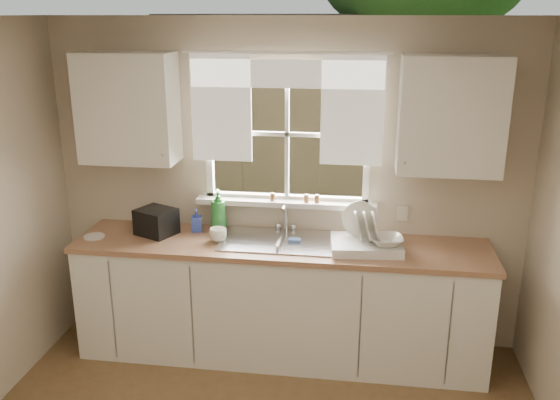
# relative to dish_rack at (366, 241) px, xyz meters

# --- Properties ---
(room_walls) EXTENTS (3.62, 4.02, 2.50)m
(room_walls) POSITION_rel_dish_rack_xyz_m (-0.61, -1.72, 0.27)
(room_walls) COLOR beige
(room_walls) RESTS_ON ground
(ceiling) EXTENTS (3.60, 4.00, 0.02)m
(ceiling) POSITION_rel_dish_rack_xyz_m (-0.61, -1.65, 1.53)
(ceiling) COLOR silver
(ceiling) RESTS_ON room_walls
(window) EXTENTS (1.38, 0.16, 1.06)m
(window) POSITION_rel_dish_rack_xyz_m (-0.61, 0.35, 0.51)
(window) COLOR white
(window) RESTS_ON room_walls
(curtains) EXTENTS (1.50, 0.03, 0.81)m
(curtains) POSITION_rel_dish_rack_xyz_m (-0.61, 0.30, 0.96)
(curtains) COLOR white
(curtains) RESTS_ON room_walls
(base_cabinets) EXTENTS (3.00, 0.62, 0.87)m
(base_cabinets) POSITION_rel_dish_rack_xyz_m (-0.61, 0.03, -0.54)
(base_cabinets) COLOR white
(base_cabinets) RESTS_ON ground
(countertop) EXTENTS (3.04, 0.65, 0.04)m
(countertop) POSITION_rel_dish_rack_xyz_m (-0.61, 0.03, -0.08)
(countertop) COLOR #9F704F
(countertop) RESTS_ON base_cabinets
(upper_cabinet_left) EXTENTS (0.70, 0.33, 0.80)m
(upper_cabinet_left) POSITION_rel_dish_rack_xyz_m (-1.76, 0.17, 0.88)
(upper_cabinet_left) COLOR white
(upper_cabinet_left) RESTS_ON room_walls
(upper_cabinet_right) EXTENTS (0.70, 0.33, 0.80)m
(upper_cabinet_right) POSITION_rel_dish_rack_xyz_m (0.54, 0.17, 0.88)
(upper_cabinet_right) COLOR white
(upper_cabinet_right) RESTS_ON room_walls
(wall_outlet) EXTENTS (0.08, 0.01, 0.12)m
(wall_outlet) POSITION_rel_dish_rack_xyz_m (0.27, 0.33, 0.11)
(wall_outlet) COLOR beige
(wall_outlet) RESTS_ON room_walls
(sill_jars) EXTENTS (0.38, 0.04, 0.06)m
(sill_jars) POSITION_rel_dish_rack_xyz_m (-0.51, 0.29, 0.21)
(sill_jars) COLOR brown
(sill_jars) RESTS_ON window
(sink) EXTENTS (0.88, 0.52, 0.40)m
(sink) POSITION_rel_dish_rack_xyz_m (-0.61, 0.06, -0.13)
(sink) COLOR #B7B7BC
(sink) RESTS_ON countertop
(dish_rack) EXTENTS (0.52, 0.41, 0.31)m
(dish_rack) POSITION_rel_dish_rack_xyz_m (0.00, 0.00, 0.00)
(dish_rack) COLOR white
(dish_rack) RESTS_ON countertop
(bowl) EXTENTS (0.27, 0.27, 0.06)m
(bowl) POSITION_rel_dish_rack_xyz_m (0.14, -0.05, 0.03)
(bowl) COLOR silver
(bowl) RESTS_ON dish_rack
(soap_bottle_a) EXTENTS (0.16, 0.16, 0.33)m
(soap_bottle_a) POSITION_rel_dish_rack_xyz_m (-1.12, 0.22, 0.10)
(soap_bottle_a) COLOR #2C8937
(soap_bottle_a) RESTS_ON countertop
(soap_bottle_b) EXTENTS (0.10, 0.10, 0.17)m
(soap_bottle_b) POSITION_rel_dish_rack_xyz_m (-1.29, 0.18, 0.03)
(soap_bottle_b) COLOR blue
(soap_bottle_b) RESTS_ON countertop
(soap_bottle_c) EXTENTS (0.13, 0.13, 0.16)m
(soap_bottle_c) POSITION_rel_dish_rack_xyz_m (-1.52, 0.19, 0.02)
(soap_bottle_c) COLOR beige
(soap_bottle_c) RESTS_ON countertop
(saucer) EXTENTS (0.16, 0.16, 0.01)m
(saucer) POSITION_rel_dish_rack_xyz_m (-2.01, -0.06, -0.06)
(saucer) COLOR white
(saucer) RESTS_ON countertop
(cup) EXTENTS (0.16, 0.16, 0.10)m
(cup) POSITION_rel_dish_rack_xyz_m (-1.07, -0.01, -0.01)
(cup) COLOR white
(cup) RESTS_ON countertop
(black_appliance) EXTENTS (0.34, 0.32, 0.20)m
(black_appliance) POSITION_rel_dish_rack_xyz_m (-1.57, 0.08, 0.04)
(black_appliance) COLOR black
(black_appliance) RESTS_ON countertop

